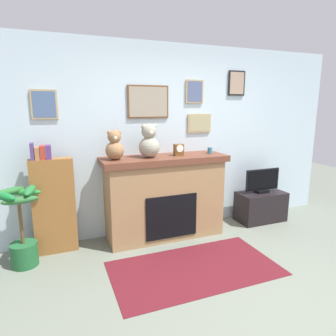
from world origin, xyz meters
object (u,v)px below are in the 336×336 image
object	(u,v)px
fireplace	(164,196)
tv_stand	(261,206)
bookshelf	(54,204)
potted_plant	(22,231)
mantel_clock	(179,150)
television	(262,181)
teddy_bear_brown	(149,142)
candle_jar	(210,150)
teddy_bear_tan	(115,146)

from	to	relation	value
fireplace	tv_stand	bearing A→B (deg)	-1.36
bookshelf	potted_plant	world-z (taller)	bookshelf
mantel_clock	fireplace	bearing A→B (deg)	174.40
television	mantel_clock	xyz separation A→B (m)	(-1.40, 0.02, 0.56)
fireplace	teddy_bear_brown	distance (m)	0.78
fireplace	potted_plant	world-z (taller)	fireplace
teddy_bear_brown	bookshelf	bearing A→B (deg)	176.14
potted_plant	tv_stand	world-z (taller)	potted_plant
candle_jar	teddy_bear_tan	xyz separation A→B (m)	(-1.33, -0.00, 0.12)
fireplace	teddy_bear_tan	size ratio (longest dim) A/B	4.57
tv_stand	teddy_bear_brown	world-z (taller)	teddy_bear_brown
fireplace	mantel_clock	distance (m)	0.66
potted_plant	bookshelf	bearing A→B (deg)	33.18
bookshelf	candle_jar	xyz separation A→B (m)	(2.08, -0.08, 0.55)
tv_stand	candle_jar	distance (m)	1.31
tv_stand	teddy_bear_tan	distance (m)	2.49
bookshelf	mantel_clock	distance (m)	1.71
potted_plant	mantel_clock	distance (m)	2.11
bookshelf	television	distance (m)	3.00
tv_stand	teddy_bear_brown	distance (m)	2.11
teddy_bear_tan	teddy_bear_brown	world-z (taller)	teddy_bear_brown
potted_plant	teddy_bear_tan	world-z (taller)	teddy_bear_tan
fireplace	potted_plant	xyz separation A→B (m)	(-1.76, -0.17, -0.15)
potted_plant	mantel_clock	world-z (taller)	mantel_clock
potted_plant	television	distance (m)	3.36
teddy_bear_tan	teddy_bear_brown	bearing A→B (deg)	-0.01
candle_jar	fireplace	bearing A→B (deg)	178.49
fireplace	candle_jar	xyz separation A→B (m)	(0.67, -0.02, 0.60)
tv_stand	mantel_clock	distance (m)	1.70
candle_jar	mantel_clock	size ratio (longest dim) A/B	0.56
bookshelf	candle_jar	distance (m)	2.15
teddy_bear_brown	teddy_bear_tan	bearing A→B (deg)	179.99
candle_jar	teddy_bear_brown	world-z (taller)	teddy_bear_brown
bookshelf	teddy_bear_tan	xyz separation A→B (m)	(0.75, -0.08, 0.67)
mantel_clock	teddy_bear_tan	xyz separation A→B (m)	(-0.86, 0.00, 0.09)
fireplace	mantel_clock	bearing A→B (deg)	-5.60
tv_stand	fireplace	bearing A→B (deg)	178.64
tv_stand	television	size ratio (longest dim) A/B	1.26
tv_stand	bookshelf	bearing A→B (deg)	178.09
tv_stand	mantel_clock	world-z (taller)	mantel_clock
candle_jar	teddy_bear_brown	distance (m)	0.90
television	teddy_bear_tan	size ratio (longest dim) A/B	1.60
bookshelf	television	size ratio (longest dim) A/B	2.32
teddy_bear_tan	mantel_clock	bearing A→B (deg)	-0.08
bookshelf	television	xyz separation A→B (m)	(3.00, -0.10, 0.02)
teddy_bear_tan	bookshelf	bearing A→B (deg)	173.86
bookshelf	fireplace	bearing A→B (deg)	-2.53
candle_jar	television	bearing A→B (deg)	-1.33
potted_plant	candle_jar	size ratio (longest dim) A/B	10.74
bookshelf	television	world-z (taller)	bookshelf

